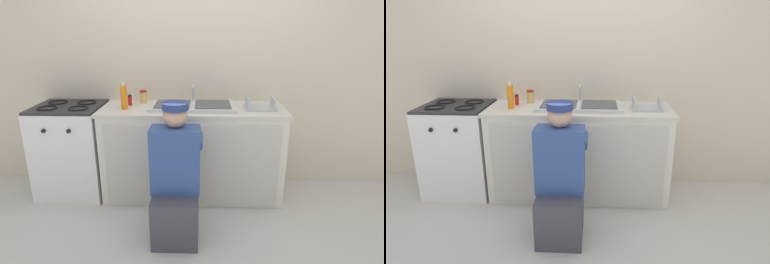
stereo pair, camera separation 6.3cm
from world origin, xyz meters
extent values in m
plane|color=beige|center=(0.00, 0.00, 0.00)|extent=(12.00, 12.00, 0.00)
cube|color=beige|center=(0.00, 0.65, 1.25)|extent=(6.00, 0.10, 2.50)
cube|color=silver|center=(0.00, 0.30, 0.43)|extent=(1.71, 0.60, 0.87)
cube|color=beige|center=(-0.41, -0.01, 0.43)|extent=(0.75, 0.02, 0.77)
cube|color=beige|center=(0.41, -0.01, 0.43)|extent=(0.75, 0.02, 0.77)
cube|color=beige|center=(0.00, 0.30, 0.89)|extent=(1.75, 0.62, 0.03)
cube|color=silver|center=(0.00, 0.30, 0.92)|extent=(0.80, 0.44, 0.03)
cube|color=#4C4F51|center=(-0.19, 0.30, 0.94)|extent=(0.33, 0.35, 0.01)
cube|color=#4C4F51|center=(0.19, 0.30, 0.94)|extent=(0.33, 0.35, 0.01)
cylinder|color=#B7BABF|center=(0.00, 0.49, 0.99)|extent=(0.02, 0.02, 0.18)
cylinder|color=#B7BABF|center=(0.00, 0.41, 1.08)|extent=(0.02, 0.16, 0.02)
cube|color=white|center=(-1.21, 0.30, 0.44)|extent=(0.65, 0.60, 0.89)
cube|color=#262628|center=(-1.21, 0.30, 0.90)|extent=(0.64, 0.59, 0.02)
torus|color=black|center=(-1.36, 0.18, 0.92)|extent=(0.19, 0.19, 0.02)
torus|color=black|center=(-1.06, 0.18, 0.92)|extent=(0.19, 0.19, 0.02)
torus|color=black|center=(-1.36, 0.42, 0.92)|extent=(0.19, 0.19, 0.02)
torus|color=black|center=(-1.06, 0.42, 0.92)|extent=(0.19, 0.19, 0.02)
cylinder|color=black|center=(-1.32, -0.01, 0.75)|extent=(0.04, 0.02, 0.04)
cylinder|color=black|center=(-1.10, -0.01, 0.75)|extent=(0.04, 0.02, 0.04)
cube|color=#3F3F47|center=(-0.11, -0.46, 0.20)|extent=(0.36, 0.40, 0.40)
cube|color=#334C8C|center=(-0.11, -0.40, 0.66)|extent=(0.38, 0.22, 0.52)
sphere|color=tan|center=(-0.11, -0.36, 1.01)|extent=(0.19, 0.19, 0.19)
cylinder|color=navy|center=(-0.11, -0.36, 1.08)|extent=(0.20, 0.20, 0.06)
cube|color=navy|center=(-0.11, -0.28, 1.06)|extent=(0.13, 0.09, 0.02)
cylinder|color=#334C8C|center=(-0.28, -0.20, 0.75)|extent=(0.08, 0.30, 0.08)
cylinder|color=#334C8C|center=(0.06, -0.20, 0.75)|extent=(0.08, 0.30, 0.08)
cylinder|color=orange|center=(-0.64, 0.22, 1.01)|extent=(0.06, 0.06, 0.22)
cylinder|color=white|center=(-0.64, 0.22, 1.14)|extent=(0.03, 0.03, 0.03)
cube|color=#B2B7BC|center=(0.63, 0.26, 0.91)|extent=(0.28, 0.22, 0.02)
cube|color=#B2B7BC|center=(0.51, 0.26, 0.96)|extent=(0.01, 0.21, 0.10)
cube|color=#B2B7BC|center=(0.75, 0.26, 0.96)|extent=(0.01, 0.21, 0.10)
cylinder|color=#DBB760|center=(-0.50, 0.48, 0.96)|extent=(0.07, 0.07, 0.11)
cylinder|color=#B21E19|center=(-0.50, 0.48, 1.02)|extent=(0.07, 0.07, 0.02)
cylinder|color=red|center=(-0.62, 0.37, 0.94)|extent=(0.04, 0.04, 0.08)
cylinder|color=black|center=(-0.62, 0.37, 1.00)|extent=(0.04, 0.04, 0.02)
camera|label=1|loc=(0.09, -2.68, 1.65)|focal=30.00mm
camera|label=2|loc=(0.16, -2.68, 1.65)|focal=30.00mm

